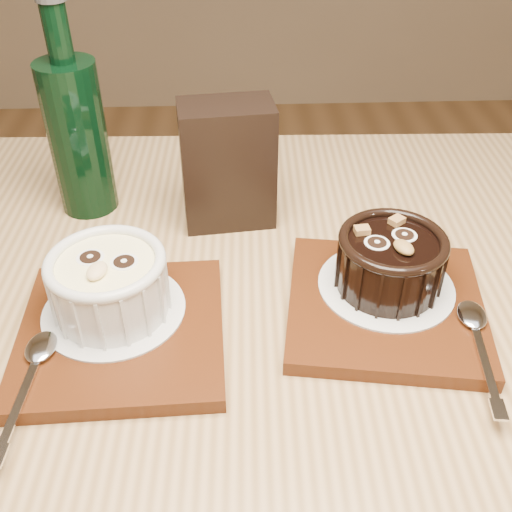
{
  "coord_description": "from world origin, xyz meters",
  "views": [
    {
      "loc": [
        -0.05,
        -0.13,
        1.14
      ],
      "look_at": [
        -0.03,
        0.29,
        0.81
      ],
      "focal_mm": 42.0,
      "sensor_mm": 36.0,
      "label": 1
    }
  ],
  "objects": [
    {
      "name": "green_bottle",
      "position": [
        -0.22,
        0.48,
        0.84
      ],
      "size": [
        0.07,
        0.07,
        0.24
      ],
      "color": "black",
      "rests_on": "table"
    },
    {
      "name": "tray_left",
      "position": [
        -0.15,
        0.25,
        0.76
      ],
      "size": [
        0.19,
        0.19,
        0.01
      ],
      "primitive_type": "cube",
      "rotation": [
        0.0,
        0.0,
        0.03
      ],
      "color": "#4D220C",
      "rests_on": "table"
    },
    {
      "name": "ramekin_dark",
      "position": [
        0.09,
        0.3,
        0.8
      ],
      "size": [
        0.1,
        0.1,
        0.06
      ],
      "rotation": [
        0.0,
        0.0,
        0.38
      ],
      "color": "black",
      "rests_on": "doily_right"
    },
    {
      "name": "table",
      "position": [
        -0.06,
        0.26,
        0.66
      ],
      "size": [
        1.22,
        0.83,
        0.75
      ],
      "rotation": [
        0.0,
        0.0,
        -0.02
      ],
      "color": "olive",
      "rests_on": "ground"
    },
    {
      "name": "spoon_right",
      "position": [
        0.16,
        0.22,
        0.77
      ],
      "size": [
        0.04,
        0.14,
        0.01
      ],
      "primitive_type": null,
      "rotation": [
        0.0,
        0.0,
        -0.13
      ],
      "color": "white",
      "rests_on": "tray_right"
    },
    {
      "name": "tray_right",
      "position": [
        0.09,
        0.28,
        0.76
      ],
      "size": [
        0.21,
        0.21,
        0.01
      ],
      "primitive_type": "cube",
      "rotation": [
        0.0,
        0.0,
        -0.15
      ],
      "color": "#4D220C",
      "rests_on": "table"
    },
    {
      "name": "doily_right",
      "position": [
        0.09,
        0.3,
        0.77
      ],
      "size": [
        0.13,
        0.13,
        0.0
      ],
      "primitive_type": "cylinder",
      "color": "silver",
      "rests_on": "tray_right"
    },
    {
      "name": "ramekin_white",
      "position": [
        -0.16,
        0.27,
        0.8
      ],
      "size": [
        0.11,
        0.11,
        0.06
      ],
      "rotation": [
        0.0,
        0.0,
        -0.25
      ],
      "color": "silver",
      "rests_on": "doily_left"
    },
    {
      "name": "spoon_left",
      "position": [
        -0.22,
        0.19,
        0.77
      ],
      "size": [
        0.03,
        0.14,
        0.01
      ],
      "primitive_type": null,
      "rotation": [
        0.0,
        0.0,
        -0.05
      ],
      "color": "white",
      "rests_on": "tray_left"
    },
    {
      "name": "condiment_stand",
      "position": [
        -0.06,
        0.44,
        0.82
      ],
      "size": [
        0.11,
        0.07,
        0.14
      ],
      "primitive_type": "cube",
      "rotation": [
        0.0,
        0.0,
        0.11
      ],
      "color": "black",
      "rests_on": "table"
    },
    {
      "name": "doily_left",
      "position": [
        -0.16,
        0.27,
        0.77
      ],
      "size": [
        0.13,
        0.13,
        0.0
      ],
      "primitive_type": "cylinder",
      "color": "silver",
      "rests_on": "tray_left"
    }
  ]
}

